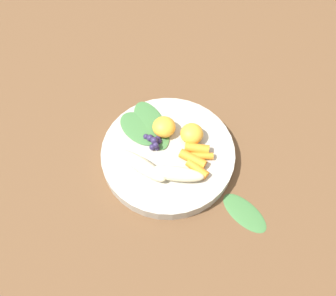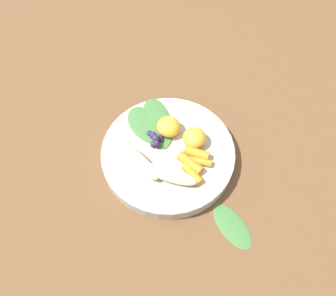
# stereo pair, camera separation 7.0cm
# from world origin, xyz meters

# --- Properties ---
(ground_plane) EXTENTS (2.40, 2.40, 0.00)m
(ground_plane) POSITION_xyz_m (0.00, 0.00, 0.00)
(ground_plane) COLOR brown
(bowl) EXTENTS (0.28, 0.28, 0.03)m
(bowl) POSITION_xyz_m (0.00, 0.00, 0.02)
(bowl) COLOR #B2AD9E
(bowl) RESTS_ON ground_plane
(banana_peeled_left) EXTENTS (0.11, 0.03, 0.03)m
(banana_peeled_left) POSITION_xyz_m (-0.02, 0.06, 0.05)
(banana_peeled_left) COLOR beige
(banana_peeled_left) RESTS_ON bowl
(banana_peeled_right) EXTENTS (0.11, 0.08, 0.03)m
(banana_peeled_right) POSITION_xyz_m (0.04, 0.05, 0.05)
(banana_peeled_right) COLOR beige
(banana_peeled_right) RESTS_ON bowl
(orange_segment_near) EXTENTS (0.05, 0.05, 0.04)m
(orange_segment_near) POSITION_xyz_m (0.01, -0.04, 0.05)
(orange_segment_near) COLOR #F4A833
(orange_segment_near) RESTS_ON bowl
(orange_segment_far) EXTENTS (0.05, 0.05, 0.04)m
(orange_segment_far) POSITION_xyz_m (-0.04, -0.04, 0.05)
(orange_segment_far) COLOR #F4A833
(orange_segment_far) RESTS_ON bowl
(carrot_front) EXTENTS (0.05, 0.04, 0.02)m
(carrot_front) POSITION_xyz_m (-0.06, 0.04, 0.04)
(carrot_front) COLOR orange
(carrot_front) RESTS_ON bowl
(carrot_mid_left) EXTENTS (0.06, 0.04, 0.02)m
(carrot_mid_left) POSITION_xyz_m (-0.05, 0.02, 0.04)
(carrot_mid_left) COLOR orange
(carrot_mid_left) RESTS_ON bowl
(carrot_mid_right) EXTENTS (0.05, 0.02, 0.01)m
(carrot_mid_right) POSITION_xyz_m (-0.07, 0.01, 0.04)
(carrot_mid_right) COLOR orange
(carrot_mid_right) RESTS_ON bowl
(carrot_rear) EXTENTS (0.05, 0.02, 0.02)m
(carrot_rear) POSITION_xyz_m (-0.06, -0.01, 0.04)
(carrot_rear) COLOR orange
(carrot_rear) RESTS_ON bowl
(blueberry_pile) EXTENTS (0.04, 0.04, 0.03)m
(blueberry_pile) POSITION_xyz_m (0.03, -0.01, 0.04)
(blueberry_pile) COLOR #2D234C
(blueberry_pile) RESTS_ON bowl
(kale_leaf_left) EXTENTS (0.12, 0.15, 0.01)m
(kale_leaf_left) POSITION_xyz_m (0.04, -0.06, 0.03)
(kale_leaf_left) COLOR #3D7038
(kale_leaf_left) RESTS_ON bowl
(kale_leaf_right) EXTENTS (0.12, 0.11, 0.01)m
(kale_leaf_right) POSITION_xyz_m (0.07, -0.04, 0.03)
(kale_leaf_right) COLOR #3D7038
(kale_leaf_right) RESTS_ON bowl
(kale_leaf_stray) EXTENTS (0.11, 0.10, 0.01)m
(kale_leaf_stray) POSITION_xyz_m (-0.16, 0.10, 0.00)
(kale_leaf_stray) COLOR #3D7038
(kale_leaf_stray) RESTS_ON ground_plane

